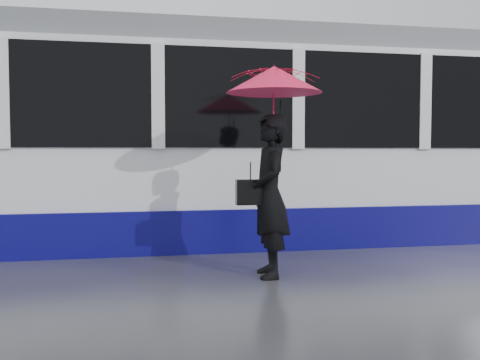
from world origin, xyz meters
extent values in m
plane|color=#29292E|center=(0.00, 0.00, 0.00)|extent=(90.00, 90.00, 0.00)
cube|color=#3F3D38|center=(0.00, 1.78, 0.01)|extent=(34.00, 0.07, 0.02)
cube|color=#3F3D38|center=(0.00, 3.22, 0.01)|extent=(34.00, 0.07, 0.02)
cube|color=white|center=(-1.28, 2.50, 1.52)|extent=(24.00, 2.40, 2.95)
cube|color=#0B0862|center=(-1.28, 2.50, 0.31)|extent=(24.00, 2.56, 0.62)
cube|color=black|center=(-1.28, 2.50, 2.20)|extent=(23.00, 2.48, 1.40)
cube|color=slate|center=(-1.28, 2.50, 3.17)|extent=(23.60, 2.20, 0.35)
imported|color=black|center=(1.42, -0.24, 0.93)|extent=(0.48, 0.70, 1.87)
imported|color=#F2144D|center=(1.47, -0.24, 1.97)|extent=(1.06, 1.08, 0.93)
cone|color=#F2144D|center=(1.47, -0.24, 2.26)|extent=(1.14, 1.14, 0.30)
cylinder|color=black|center=(1.47, -0.24, 2.43)|extent=(0.01, 0.01, 0.07)
cylinder|color=black|center=(1.55, -0.22, 1.62)|extent=(0.02, 0.02, 0.82)
cube|color=black|center=(1.20, -0.22, 0.98)|extent=(0.34, 0.16, 0.29)
cylinder|color=black|center=(1.20, -0.22, 1.21)|extent=(0.01, 0.01, 0.18)
camera|label=1|loc=(-0.09, -6.16, 1.44)|focal=40.00mm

